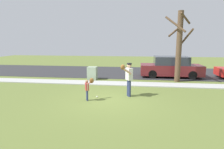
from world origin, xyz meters
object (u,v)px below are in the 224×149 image
person_child (88,86)px  street_tree_near (179,45)px  person_adult (128,76)px  parked_suv_maroon (171,67)px  utility_cabinet (92,73)px  baseball (97,97)px

person_child → street_tree_near: (5.12, 5.01, 1.90)m
person_adult → street_tree_near: (3.25, 4.12, 1.50)m
person_child → parked_suv_maroon: bearing=26.8°
person_child → utility_cabinet: bearing=74.4°
person_adult → parked_suv_maroon: 6.62m
baseball → utility_cabinet: (-1.32, 4.50, 0.44)m
person_child → street_tree_near: bearing=17.4°
person_child → parked_suv_maroon: 8.37m
baseball → parked_suv_maroon: (4.63, 6.27, 0.75)m
person_child → baseball: size_ratio=14.32×
person_child → utility_cabinet: 5.09m
person_adult → parked_suv_maroon: (3.06, 5.86, -0.29)m
person_adult → utility_cabinet: person_adult is taller
person_child → baseball: bearing=30.4°
person_adult → utility_cabinet: size_ratio=1.83×
baseball → street_tree_near: (4.81, 4.53, 2.55)m
utility_cabinet → parked_suv_maroon: (5.94, 1.76, 0.32)m
person_adult → utility_cabinet: 5.04m
baseball → street_tree_near: bearing=43.3°
utility_cabinet → parked_suv_maroon: bearing=16.5°
baseball → street_tree_near: size_ratio=0.02×
street_tree_near → person_child: bearing=-135.6°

